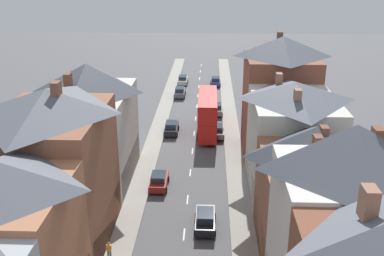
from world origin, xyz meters
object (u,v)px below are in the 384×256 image
at_px(car_near_blue, 159,180).
at_px(car_parked_right_a, 217,130).
at_px(double_decker_bus_lead, 208,113).
at_px(car_far_grey, 205,219).
at_px(car_mid_white, 180,92).
at_px(pedestrian_mid_left, 109,250).
at_px(car_mid_black, 216,81).
at_px(car_parked_right_b, 183,80).
at_px(car_parked_left_a, 171,128).
at_px(car_parked_left_b, 216,109).

bearing_deg(car_near_blue, car_parked_right_a, 67.06).
height_order(double_decker_bus_lead, car_far_grey, double_decker_bus_lead).
bearing_deg(car_mid_white, pedestrian_mid_left, -93.22).
relative_size(car_mid_black, pedestrian_mid_left, 2.47).
bearing_deg(double_decker_bus_lead, pedestrian_mid_left, -104.75).
xyz_separation_m(double_decker_bus_lead, car_parked_right_a, (1.31, -1.24, -2.01)).
bearing_deg(car_parked_right_a, double_decker_bus_lead, 136.60).
relative_size(car_near_blue, car_mid_white, 0.91).
bearing_deg(car_parked_right_b, car_parked_left_a, -90.00).
distance_m(car_parked_right_b, pedestrian_mid_left, 53.61).
distance_m(car_near_blue, pedestrian_mid_left, 12.60).
relative_size(car_near_blue, car_parked_right_b, 0.90).
bearing_deg(double_decker_bus_lead, car_parked_right_a, -43.40).
height_order(car_parked_left_b, car_parked_right_b, car_parked_left_b).
distance_m(car_parked_right_a, car_far_grey, 22.00).
height_order(car_parked_right_a, car_far_grey, car_far_grey).
relative_size(double_decker_bus_lead, car_mid_black, 2.72).
height_order(car_parked_left_b, pedestrian_mid_left, pedestrian_mid_left).
distance_m(double_decker_bus_lead, car_parked_right_b, 25.86).
bearing_deg(car_parked_right_a, car_mid_white, 108.79).
relative_size(car_parked_left_b, car_parked_right_b, 0.93).
bearing_deg(pedestrian_mid_left, car_mid_white, 86.78).
bearing_deg(car_parked_right_b, double_decker_bus_lead, -79.07).
bearing_deg(car_mid_black, car_parked_left_b, -90.00).
bearing_deg(car_mid_white, car_parked_right_b, 90.00).
xyz_separation_m(car_mid_black, car_far_grey, (-1.30, -47.81, 0.03)).
relative_size(car_near_blue, pedestrian_mid_left, 2.50).
bearing_deg(car_near_blue, car_far_grey, -56.19).
relative_size(double_decker_bus_lead, car_near_blue, 2.69).
height_order(car_near_blue, car_parked_left_a, car_parked_left_a).
xyz_separation_m(car_mid_black, car_parked_right_b, (-6.20, 0.71, 0.03)).
distance_m(car_near_blue, car_mid_black, 40.96).
distance_m(double_decker_bus_lead, car_far_grey, 23.28).
bearing_deg(car_far_grey, car_parked_right_a, 86.61).
xyz_separation_m(car_near_blue, car_mid_black, (6.20, 40.49, -0.01)).
bearing_deg(pedestrian_mid_left, car_parked_left_b, 76.40).
distance_m(car_far_grey, car_parked_right_b, 48.76).
relative_size(car_near_blue, car_parked_left_b, 0.97).
bearing_deg(car_parked_left_b, car_parked_left_a, -126.63).
height_order(car_parked_right_a, car_parked_right_b, car_parked_right_b).
xyz_separation_m(car_near_blue, pedestrian_mid_left, (-2.54, -12.34, 0.23)).
distance_m(double_decker_bus_lead, car_near_blue, 16.74).
xyz_separation_m(car_mid_black, car_mid_white, (-6.20, -7.62, 0.04)).
xyz_separation_m(car_parked_left_a, car_parked_left_b, (6.20, 8.34, 0.01)).
height_order(car_mid_black, pedestrian_mid_left, pedestrian_mid_left).
bearing_deg(car_mid_white, car_parked_left_b, -55.71).
xyz_separation_m(double_decker_bus_lead, pedestrian_mid_left, (-7.43, -28.23, -1.78)).
bearing_deg(double_decker_bus_lead, car_mid_white, 106.06).
height_order(double_decker_bus_lead, car_parked_left_a, double_decker_bus_lead).
height_order(car_parked_left_a, car_mid_black, car_parked_left_a).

